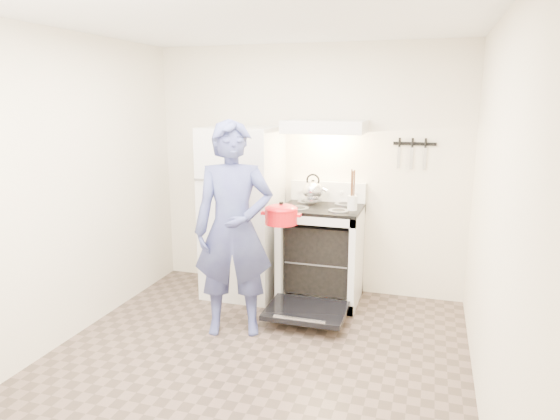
# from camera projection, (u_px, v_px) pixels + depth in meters

# --- Properties ---
(floor) EXTENTS (3.60, 3.60, 0.00)m
(floor) POSITION_uv_depth(u_px,v_px,m) (247.00, 370.00, 3.70)
(floor) COLOR brown
(floor) RESTS_ON ground
(back_wall) EXTENTS (3.20, 0.02, 2.50)m
(back_wall) POSITION_uv_depth(u_px,v_px,m) (307.00, 170.00, 5.11)
(back_wall) COLOR beige
(back_wall) RESTS_ON ground
(refrigerator) EXTENTS (0.70, 0.70, 1.70)m
(refrigerator) POSITION_uv_depth(u_px,v_px,m) (243.00, 212.00, 5.04)
(refrigerator) COLOR silver
(refrigerator) RESTS_ON floor
(stove_body) EXTENTS (0.76, 0.65, 0.92)m
(stove_body) POSITION_uv_depth(u_px,v_px,m) (321.00, 255.00, 4.92)
(stove_body) COLOR silver
(stove_body) RESTS_ON floor
(cooktop) EXTENTS (0.76, 0.65, 0.03)m
(cooktop) POSITION_uv_depth(u_px,v_px,m) (322.00, 208.00, 4.81)
(cooktop) COLOR black
(cooktop) RESTS_ON stove_body
(backsplash) EXTENTS (0.76, 0.07, 0.20)m
(backsplash) POSITION_uv_depth(u_px,v_px,m) (328.00, 191.00, 5.05)
(backsplash) COLOR silver
(backsplash) RESTS_ON cooktop
(oven_door) EXTENTS (0.70, 0.54, 0.04)m
(oven_door) POSITION_uv_depth(u_px,v_px,m) (306.00, 311.00, 4.43)
(oven_door) COLOR black
(oven_door) RESTS_ON floor
(oven_rack) EXTENTS (0.60, 0.52, 0.01)m
(oven_rack) POSITION_uv_depth(u_px,v_px,m) (321.00, 257.00, 4.92)
(oven_rack) COLOR slate
(oven_rack) RESTS_ON stove_body
(range_hood) EXTENTS (0.76, 0.50, 0.12)m
(range_hood) POSITION_uv_depth(u_px,v_px,m) (325.00, 127.00, 4.71)
(range_hood) COLOR silver
(range_hood) RESTS_ON back_wall
(knife_strip) EXTENTS (0.40, 0.02, 0.03)m
(knife_strip) POSITION_uv_depth(u_px,v_px,m) (415.00, 144.00, 4.73)
(knife_strip) COLOR black
(knife_strip) RESTS_ON back_wall
(pizza_stone) EXTENTS (0.33, 0.33, 0.02)m
(pizza_stone) POSITION_uv_depth(u_px,v_px,m) (329.00, 258.00, 4.86)
(pizza_stone) COLOR #82634A
(pizza_stone) RESTS_ON oven_rack
(tea_kettle) EXTENTS (0.25, 0.20, 0.30)m
(tea_kettle) POSITION_uv_depth(u_px,v_px,m) (313.00, 189.00, 4.89)
(tea_kettle) COLOR silver
(tea_kettle) RESTS_ON cooktop
(utensil_jar) EXTENTS (0.10, 0.10, 0.13)m
(utensil_jar) POSITION_uv_depth(u_px,v_px,m) (352.00, 203.00, 4.52)
(utensil_jar) COLOR silver
(utensil_jar) RESTS_ON cooktop
(person) EXTENTS (0.76, 0.62, 1.81)m
(person) POSITION_uv_depth(u_px,v_px,m) (234.00, 230.00, 4.14)
(person) COLOR navy
(person) RESTS_ON floor
(dutch_oven) EXTENTS (0.35, 0.28, 0.23)m
(dutch_oven) POSITION_uv_depth(u_px,v_px,m) (281.00, 216.00, 4.28)
(dutch_oven) COLOR red
(dutch_oven) RESTS_ON person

